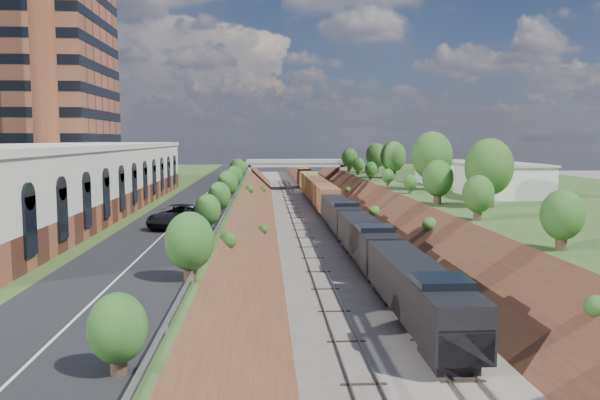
% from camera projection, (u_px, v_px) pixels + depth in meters
% --- Properties ---
extents(platform_left, '(44.00, 180.00, 5.00)m').
position_uv_depth(platform_left, '(83.00, 211.00, 81.55)').
color(platform_left, '#335121').
rests_on(platform_left, ground).
extents(platform_right, '(44.00, 180.00, 5.00)m').
position_uv_depth(platform_right, '(542.00, 208.00, 85.56)').
color(platform_right, '#335121').
rests_on(platform_right, ground).
extents(embankment_left, '(10.00, 180.00, 10.00)m').
position_uv_depth(embankment_left, '(241.00, 227.00, 83.14)').
color(embankment_left, brown).
rests_on(embankment_left, ground).
extents(embankment_right, '(10.00, 180.00, 10.00)m').
position_uv_depth(embankment_right, '(393.00, 226.00, 84.48)').
color(embankment_right, brown).
rests_on(embankment_right, ground).
extents(rail_left_track, '(1.58, 180.00, 0.18)m').
position_uv_depth(rail_left_track, '(300.00, 226.00, 83.65)').
color(rail_left_track, gray).
rests_on(rail_left_track, ground).
extents(rail_right_track, '(1.58, 180.00, 0.18)m').
position_uv_depth(rail_right_track, '(336.00, 226.00, 83.96)').
color(rail_right_track, gray).
rests_on(rail_right_track, ground).
extents(road, '(8.00, 180.00, 0.10)m').
position_uv_depth(road, '(209.00, 192.00, 82.34)').
color(road, black).
rests_on(road, platform_left).
extents(guardrail, '(0.10, 171.00, 0.70)m').
position_uv_depth(guardrail, '(238.00, 188.00, 82.34)').
color(guardrail, '#99999E').
rests_on(guardrail, platform_left).
extents(commercial_building, '(14.30, 62.30, 7.00)m').
position_uv_depth(commercial_building, '(64.00, 179.00, 59.38)').
color(commercial_building, brown).
rests_on(commercial_building, platform_left).
extents(highrise_tower, '(22.00, 22.00, 53.90)m').
position_uv_depth(highrise_tower, '(26.00, 6.00, 89.62)').
color(highrise_tower, brown).
rests_on(highrise_tower, platform_left).
extents(smokestack, '(3.20, 3.20, 40.00)m').
position_uv_depth(smokestack, '(42.00, 41.00, 75.04)').
color(smokestack, brown).
rests_on(smokestack, platform_left).
extents(overpass, '(24.50, 8.30, 7.40)m').
position_uv_depth(overpass, '(295.00, 170.00, 144.84)').
color(overpass, gray).
rests_on(overpass, ground).
extents(white_building_near, '(9.00, 12.00, 4.00)m').
position_uv_depth(white_building_near, '(502.00, 181.00, 76.57)').
color(white_building_near, silver).
rests_on(white_building_near, platform_right).
extents(white_building_far, '(8.00, 10.00, 3.60)m').
position_uv_depth(white_building_far, '(446.00, 173.00, 98.40)').
color(white_building_far, silver).
rests_on(white_building_far, platform_right).
extents(tree_right_large, '(5.25, 5.25, 7.61)m').
position_uv_depth(tree_right_large, '(489.00, 168.00, 64.01)').
color(tree_right_large, '#473323').
rests_on(tree_right_large, platform_right).
extents(tree_left_crest, '(2.45, 2.45, 3.55)m').
position_uv_depth(tree_left_crest, '(207.00, 214.00, 42.65)').
color(tree_left_crest, '#473323').
rests_on(tree_left_crest, platform_left).
extents(freight_train, '(3.21, 197.42, 4.76)m').
position_uv_depth(freight_train, '(310.00, 183.00, 130.66)').
color(freight_train, black).
rests_on(freight_train, ground).
extents(suv, '(5.28, 7.50, 1.90)m').
position_uv_depth(suv, '(178.00, 216.00, 49.32)').
color(suv, black).
rests_on(suv, road).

